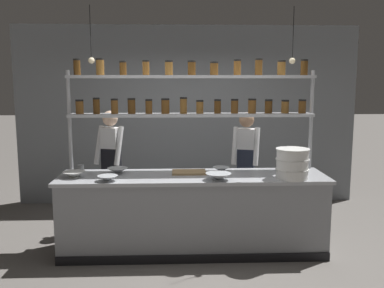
{
  "coord_description": "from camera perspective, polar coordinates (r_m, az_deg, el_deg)",
  "views": [
    {
      "loc": [
        -0.21,
        -4.86,
        2.02
      ],
      "look_at": [
        -0.0,
        0.2,
        1.26
      ],
      "focal_mm": 40.0,
      "sensor_mm": 36.0,
      "label": 1
    }
  ],
  "objects": [
    {
      "name": "pendant_light_row",
      "position": [
        4.87,
        0.11,
        11.4
      ],
      "size": [
        2.32,
        0.07,
        0.63
      ],
      "color": "black"
    },
    {
      "name": "serving_cup_by_board",
      "position": [
        5.35,
        11.82,
        -3.02
      ],
      "size": [
        0.07,
        0.07,
        0.09
      ],
      "color": "#334C70",
      "rests_on": "prep_counter"
    },
    {
      "name": "prep_bowl_near_left",
      "position": [
        5.05,
        -15.46,
        -3.96
      ],
      "size": [
        0.26,
        0.26,
        0.07
      ],
      "color": "silver",
      "rests_on": "prep_counter"
    },
    {
      "name": "spice_shelf_unit",
      "position": [
        5.2,
        0.01,
        6.08
      ],
      "size": [
        3.0,
        0.28,
        2.27
      ],
      "color": "#ADAFB5",
      "rests_on": "ground_plane"
    },
    {
      "name": "chef_left",
      "position": [
        5.85,
        -10.73,
        -2.38
      ],
      "size": [
        0.41,
        0.35,
        1.62
      ],
      "rotation": [
        0.0,
        0.0,
        -0.31
      ],
      "color": "black",
      "rests_on": "ground_plane"
    },
    {
      "name": "prep_bowl_near_right",
      "position": [
        4.75,
        3.55,
        -4.37
      ],
      "size": [
        0.29,
        0.29,
        0.08
      ],
      "color": "#B2B7BC",
      "rests_on": "prep_counter"
    },
    {
      "name": "prep_bowl_far_left",
      "position": [
        5.19,
        3.9,
        -3.39
      ],
      "size": [
        0.2,
        0.2,
        0.06
      ],
      "color": "#B2B7BC",
      "rests_on": "prep_counter"
    },
    {
      "name": "serving_cup_front",
      "position": [
        5.25,
        -14.61,
        -3.26
      ],
      "size": [
        0.07,
        0.07,
        0.1
      ],
      "color": "#B2B7BC",
      "rests_on": "prep_counter"
    },
    {
      "name": "ground_plane",
      "position": [
        5.27,
        0.11,
        -13.98
      ],
      "size": [
        40.0,
        40.0,
        0.0
      ],
      "primitive_type": "plane",
      "color": "slate"
    },
    {
      "name": "cutting_board",
      "position": [
        5.1,
        -0.4,
        -3.77
      ],
      "size": [
        0.4,
        0.26,
        0.02
      ],
      "color": "#A88456",
      "rests_on": "prep_counter"
    },
    {
      "name": "container_stack",
      "position": [
        4.92,
        13.23,
        -2.56
      ],
      "size": [
        0.37,
        0.37,
        0.34
      ],
      "color": "white",
      "rests_on": "prep_counter"
    },
    {
      "name": "prep_bowl_center_front",
      "position": [
        5.15,
        -9.9,
        -3.54
      ],
      "size": [
        0.25,
        0.25,
        0.07
      ],
      "color": "#B2B7BC",
      "rests_on": "prep_counter"
    },
    {
      "name": "prep_bowl_center_back",
      "position": [
        4.79,
        -11.18,
        -4.52
      ],
      "size": [
        0.22,
        0.22,
        0.06
      ],
      "color": "#B2B7BC",
      "rests_on": "prep_counter"
    },
    {
      "name": "back_wall",
      "position": [
        7.01,
        -0.62,
        3.81
      ],
      "size": [
        5.51,
        0.12,
        2.88
      ],
      "primitive_type": "cube",
      "color": "gray",
      "rests_on": "ground_plane"
    },
    {
      "name": "chef_center",
      "position": [
        5.84,
        7.19,
        -2.48
      ],
      "size": [
        0.41,
        0.34,
        1.59
      ],
      "rotation": [
        0.0,
        0.0,
        -0.3
      ],
      "color": "black",
      "rests_on": "ground_plane"
    },
    {
      "name": "prep_counter",
      "position": [
        5.11,
        0.11,
        -9.23
      ],
      "size": [
        3.11,
        0.76,
        0.92
      ],
      "color": "gray",
      "rests_on": "ground_plane"
    }
  ]
}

